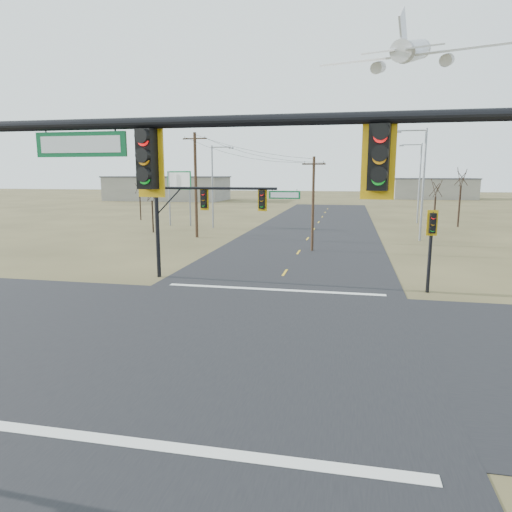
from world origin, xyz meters
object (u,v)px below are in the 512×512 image
(streetlight_a, at_px, (421,179))
(bare_tree_c, at_px, (436,188))
(highway_sign, at_px, (179,188))
(bare_tree_b, at_px, (139,187))
(streetlight_b, at_px, (418,179))
(utility_pole_near, at_px, (313,202))
(bare_tree_d, at_px, (462,177))
(mast_arm_far, at_px, (209,206))
(utility_pole_far, at_px, (196,184))
(streetlight_c, at_px, (214,182))
(pedestal_signal_ne, at_px, (432,233))
(mast_arm_near, at_px, (405,215))
(bare_tree_a, at_px, (152,193))

(streetlight_a, distance_m, bare_tree_c, 8.57)
(highway_sign, distance_m, bare_tree_b, 9.87)
(streetlight_b, xyz_separation_m, bare_tree_c, (0.80, -8.65, -0.89))
(utility_pole_near, distance_m, bare_tree_d, 26.38)
(streetlight_a, bearing_deg, bare_tree_d, 73.75)
(mast_arm_far, bearing_deg, utility_pole_near, 73.44)
(mast_arm_far, relative_size, bare_tree_c, 1.44)
(bare_tree_d, bearing_deg, utility_pole_far, -151.68)
(streetlight_b, bearing_deg, highway_sign, -147.07)
(utility_pole_far, bearing_deg, streetlight_c, 93.94)
(utility_pole_far, bearing_deg, utility_pole_near, -26.32)
(mast_arm_far, bearing_deg, streetlight_b, 72.92)
(pedestal_signal_ne, height_order, bare_tree_b, bare_tree_b)
(mast_arm_near, distance_m, streetlight_b, 54.94)
(highway_sign, relative_size, bare_tree_d, 0.89)
(highway_sign, bearing_deg, streetlight_a, 0.51)
(utility_pole_far, xyz_separation_m, bare_tree_d, (27.91, 15.04, 0.68))
(mast_arm_near, distance_m, streetlight_c, 46.93)
(utility_pole_far, height_order, streetlight_a, streetlight_a)
(utility_pole_far, relative_size, bare_tree_c, 1.68)
(utility_pole_near, distance_m, streetlight_a, 12.41)
(highway_sign, height_order, streetlight_a, streetlight_a)
(pedestal_signal_ne, distance_m, bare_tree_c, 28.88)
(streetlight_c, height_order, bare_tree_d, streetlight_c)
(streetlight_a, height_order, bare_tree_c, streetlight_a)
(streetlight_a, xyz_separation_m, bare_tree_b, (-34.96, 13.49, -1.34))
(streetlight_a, bearing_deg, streetlight_c, 174.14)
(utility_pole_near, bearing_deg, pedestal_signal_ne, -59.95)
(bare_tree_b, distance_m, bare_tree_c, 38.14)
(pedestal_signal_ne, xyz_separation_m, bare_tree_b, (-32.77, 33.85, 1.28))
(bare_tree_a, bearing_deg, pedestal_signal_ne, -40.03)
(utility_pole_far, distance_m, bare_tree_a, 6.66)
(bare_tree_a, bearing_deg, streetlight_c, 44.80)
(utility_pole_far, bearing_deg, bare_tree_c, 22.33)
(streetlight_c, distance_m, bare_tree_d, 29.31)
(mast_arm_near, height_order, bare_tree_b, mast_arm_near)
(bare_tree_c, bearing_deg, streetlight_c, -175.80)
(mast_arm_far, relative_size, streetlight_a, 0.84)
(mast_arm_near, bearing_deg, pedestal_signal_ne, 89.38)
(pedestal_signal_ne, relative_size, streetlight_b, 0.44)
(mast_arm_near, xyz_separation_m, highway_sign, (-21.37, 45.47, -0.97))
(utility_pole_near, relative_size, bare_tree_a, 1.41)
(streetlight_b, relative_size, streetlight_c, 1.07)
(utility_pole_far, xyz_separation_m, streetlight_c, (-0.56, 8.14, 0.03))
(utility_pole_far, xyz_separation_m, bare_tree_b, (-13.48, 15.41, -0.79))
(utility_pole_near, xyz_separation_m, bare_tree_b, (-25.56, 21.39, 0.47))
(streetlight_c, distance_m, bare_tree_c, 24.90)
(streetlight_c, distance_m, bare_tree_b, 14.85)
(pedestal_signal_ne, distance_m, bare_tree_a, 33.00)
(streetlight_a, height_order, bare_tree_d, streetlight_a)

